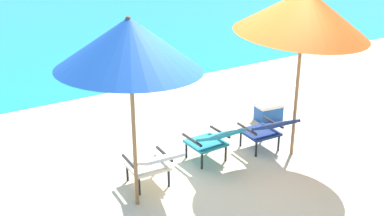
{
  "coord_description": "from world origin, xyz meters",
  "views": [
    {
      "loc": [
        -3.64,
        -5.11,
        3.43
      ],
      "look_at": [
        0.0,
        0.51,
        0.75
      ],
      "focal_mm": 44.18,
      "sensor_mm": 36.0,
      "label": 1
    }
  ],
  "objects_px": {
    "lounge_chair_right": "(267,129)",
    "beach_umbrella_right": "(304,12)",
    "lounge_chair_left": "(152,163)",
    "cooler_box": "(269,111)",
    "beach_umbrella_left": "(129,44)",
    "lounge_chair_center": "(213,140)"
  },
  "relations": [
    {
      "from": "lounge_chair_right",
      "to": "beach_umbrella_right",
      "type": "relative_size",
      "value": 0.34
    },
    {
      "from": "beach_umbrella_right",
      "to": "cooler_box",
      "type": "distance_m",
      "value": 2.48
    },
    {
      "from": "lounge_chair_left",
      "to": "lounge_chair_right",
      "type": "distance_m",
      "value": 2.02
    },
    {
      "from": "lounge_chair_left",
      "to": "cooler_box",
      "type": "distance_m",
      "value": 3.1
    },
    {
      "from": "lounge_chair_left",
      "to": "lounge_chair_center",
      "type": "xyz_separation_m",
      "value": [
        1.1,
        0.15,
        0.0
      ]
    },
    {
      "from": "lounge_chair_center",
      "to": "lounge_chair_right",
      "type": "xyz_separation_m",
      "value": [
        0.92,
        -0.15,
        0.0
      ]
    },
    {
      "from": "lounge_chair_center",
      "to": "lounge_chair_left",
      "type": "bearing_deg",
      "value": -172.14
    },
    {
      "from": "beach_umbrella_left",
      "to": "cooler_box",
      "type": "distance_m",
      "value": 4.0
    },
    {
      "from": "lounge_chair_right",
      "to": "cooler_box",
      "type": "distance_m",
      "value": 1.36
    },
    {
      "from": "beach_umbrella_left",
      "to": "cooler_box",
      "type": "bearing_deg",
      "value": 19.79
    },
    {
      "from": "lounge_chair_center",
      "to": "cooler_box",
      "type": "distance_m",
      "value": 2.03
    },
    {
      "from": "lounge_chair_left",
      "to": "cooler_box",
      "type": "relative_size",
      "value": 1.78
    },
    {
      "from": "lounge_chair_left",
      "to": "lounge_chair_right",
      "type": "height_order",
      "value": "same"
    },
    {
      "from": "beach_umbrella_left",
      "to": "beach_umbrella_right",
      "type": "relative_size",
      "value": 0.94
    },
    {
      "from": "lounge_chair_right",
      "to": "beach_umbrella_left",
      "type": "height_order",
      "value": "beach_umbrella_left"
    },
    {
      "from": "lounge_chair_right",
      "to": "beach_umbrella_left",
      "type": "relative_size",
      "value": 0.37
    },
    {
      "from": "beach_umbrella_left",
      "to": "lounge_chair_center",
      "type": "bearing_deg",
      "value": 13.79
    },
    {
      "from": "lounge_chair_right",
      "to": "cooler_box",
      "type": "bearing_deg",
      "value": 46.95
    },
    {
      "from": "lounge_chair_center",
      "to": "beach_umbrella_left",
      "type": "relative_size",
      "value": 0.36
    },
    {
      "from": "lounge_chair_right",
      "to": "lounge_chair_left",
      "type": "bearing_deg",
      "value": 179.94
    },
    {
      "from": "lounge_chair_right",
      "to": "beach_umbrella_left",
      "type": "xyz_separation_m",
      "value": [
        -2.36,
        -0.2,
        1.72
      ]
    },
    {
      "from": "lounge_chair_center",
      "to": "lounge_chair_right",
      "type": "height_order",
      "value": "same"
    }
  ]
}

